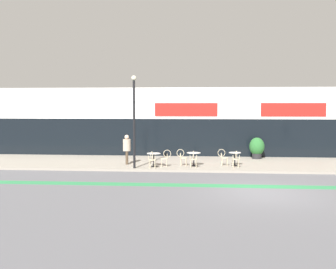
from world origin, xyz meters
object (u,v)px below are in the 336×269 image
at_px(cafe_chair_2_near, 236,158).
at_px(lamp_post, 134,115).
at_px(bistro_table_0, 154,157).
at_px(pedestrian_near_end, 127,147).
at_px(cafe_chair_1_side, 182,156).
at_px(bistro_table_1, 194,156).
at_px(cafe_chair_0_near, 152,158).
at_px(cafe_chair_0_side, 165,157).
at_px(cafe_chair_1_near, 193,158).
at_px(planter_pot, 257,148).
at_px(bistro_table_2, 235,156).
at_px(cafe_chair_2_side, 223,156).

xyz_separation_m(cafe_chair_2_near, lamp_post, (-5.29, -0.64, 2.28)).
height_order(bistro_table_0, pedestrian_near_end, pedestrian_near_end).
height_order(cafe_chair_1_side, cafe_chair_2_near, same).
bearing_deg(bistro_table_1, cafe_chair_1_side, 179.86).
distance_m(cafe_chair_1_side, lamp_post, 3.50).
bearing_deg(cafe_chair_1_side, cafe_chair_2_near, -7.10).
bearing_deg(bistro_table_0, cafe_chair_0_near, -90.93).
height_order(cafe_chair_2_near, pedestrian_near_end, pedestrian_near_end).
bearing_deg(cafe_chair_0_side, pedestrian_near_end, -22.26).
relative_size(cafe_chair_0_side, cafe_chair_1_near, 1.00).
distance_m(bistro_table_0, cafe_chair_0_side, 0.63).
distance_m(bistro_table_1, cafe_chair_0_near, 2.36).
bearing_deg(lamp_post, bistro_table_0, 35.59).
distance_m(cafe_chair_0_side, cafe_chair_2_near, 3.73).
distance_m(planter_pot, lamp_post, 8.37).
bearing_deg(lamp_post, cafe_chair_1_near, 7.90).
height_order(bistro_table_0, cafe_chair_2_near, cafe_chair_2_near).
height_order(planter_pot, pedestrian_near_end, pedestrian_near_end).
bearing_deg(bistro_table_2, bistro_table_1, -174.48).
distance_m(bistro_table_2, cafe_chair_2_near, 0.63).
height_order(cafe_chair_1_near, pedestrian_near_end, pedestrian_near_end).
bearing_deg(cafe_chair_1_side, cafe_chair_0_side, -155.83).
xyz_separation_m(bistro_table_1, lamp_post, (-3.07, -1.05, 2.27)).
bearing_deg(cafe_chair_0_side, lamp_post, 17.96).
bearing_deg(pedestrian_near_end, cafe_chair_2_near, -20.70).
bearing_deg(pedestrian_near_end, cafe_chair_1_side, -19.35).
xyz_separation_m(cafe_chair_1_side, planter_pot, (4.44, 3.21, 0.17)).
distance_m(bistro_table_1, cafe_chair_1_side, 0.63).
distance_m(bistro_table_0, cafe_chair_1_side, 1.55).
height_order(cafe_chair_0_near, planter_pot, planter_pot).
xyz_separation_m(bistro_table_1, pedestrian_near_end, (-3.71, 0.29, 0.45)).
xyz_separation_m(planter_pot, lamp_post, (-6.88, -4.26, 2.11)).
bearing_deg(planter_pot, pedestrian_near_end, -158.82).
xyz_separation_m(bistro_table_2, lamp_post, (-5.29, -1.27, 2.28)).
bearing_deg(cafe_chair_0_side, planter_pot, -151.55).
distance_m(bistro_table_0, bistro_table_1, 2.16).
bearing_deg(cafe_chair_0_near, cafe_chair_1_side, -48.70).
xyz_separation_m(bistro_table_0, lamp_post, (-0.94, -0.67, 2.28)).
bearing_deg(bistro_table_1, cafe_chair_0_side, -166.13).
bearing_deg(cafe_chair_1_side, bistro_table_1, 1.00).
bearing_deg(cafe_chair_0_side, bistro_table_2, -176.59).
relative_size(bistro_table_2, cafe_chair_2_near, 0.81).
bearing_deg(cafe_chair_2_side, bistro_table_1, -173.81).
relative_size(cafe_chair_0_side, cafe_chair_2_near, 1.00).
bearing_deg(bistro_table_0, cafe_chair_2_near, -0.44).
xyz_separation_m(bistro_table_0, planter_pot, (5.94, 3.59, 0.17)).
xyz_separation_m(planter_pot, pedestrian_near_end, (-7.53, -2.92, 0.29)).
height_order(cafe_chair_0_near, pedestrian_near_end, pedestrian_near_end).
bearing_deg(pedestrian_near_end, bistro_table_0, -36.88).
bearing_deg(cafe_chair_2_side, pedestrian_near_end, 177.71).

